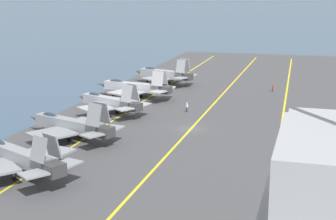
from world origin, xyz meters
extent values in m
plane|color=#334C66|center=(0.00, 0.00, 0.00)|extent=(2000.00, 2000.00, 0.00)
cube|color=#424244|center=(0.00, 0.00, 0.20)|extent=(201.10, 51.02, 0.40)
cube|color=yellow|center=(0.00, -14.03, 0.40)|extent=(180.92, 5.87, 0.01)
cube|color=yellow|center=(0.00, 0.00, 0.40)|extent=(180.99, 0.36, 0.01)
cube|color=yellow|center=(0.00, 14.03, 0.40)|extent=(180.99, 0.68, 0.01)
cube|color=gray|center=(-26.37, 15.13, 2.99)|extent=(6.91, 12.14, 1.74)
cube|color=#38383A|center=(-29.54, 8.35, 2.99)|extent=(2.67, 2.70, 1.48)
cube|color=gray|center=(-23.12, 13.14, 2.42)|extent=(6.78, 6.46, 0.28)
cube|color=gray|center=(-29.79, 9.97, 5.26)|extent=(1.80, 2.53, 2.78)
cube|color=gray|center=(-28.14, 9.20, 5.26)|extent=(1.80, 2.53, 2.78)
cube|color=gray|center=(-31.38, 9.78, 2.99)|extent=(3.66, 3.56, 0.20)
cube|color=gray|center=(-27.27, 7.85, 2.99)|extent=(3.32, 3.03, 0.20)
cylinder|color=#B2B2B7|center=(-28.01, 14.49, 1.26)|extent=(0.16, 0.16, 1.72)
cylinder|color=black|center=(-28.01, 14.49, 0.70)|extent=(0.45, 0.64, 0.60)
cylinder|color=#B2B2B7|center=(-25.81, 13.46, 1.26)|extent=(0.16, 0.16, 1.72)
cylinder|color=black|center=(-25.81, 13.46, 0.70)|extent=(0.45, 0.64, 0.60)
cube|color=gray|center=(-10.37, 16.34, 2.65)|extent=(5.58, 12.37, 1.68)
cone|color=#5B5E60|center=(-8.06, 23.21, 2.65)|extent=(2.27, 2.75, 1.60)
cube|color=#38383A|center=(-12.74, 9.30, 2.65)|extent=(2.48, 2.54, 1.43)
ellipsoid|color=#232D38|center=(-9.16, 19.93, 3.45)|extent=(1.85, 3.17, 0.92)
cube|color=gray|center=(-13.98, 17.11, 2.11)|extent=(7.67, 7.59, 0.28)
cube|color=gray|center=(-7.04, 14.77, 2.11)|extent=(6.06, 5.84, 0.28)
cube|color=gray|center=(-13.15, 10.86, 5.10)|extent=(1.67, 2.55, 3.16)
cube|color=gray|center=(-11.48, 10.30, 5.10)|extent=(1.67, 2.55, 3.16)
cube|color=gray|center=(-14.71, 10.49, 2.65)|extent=(3.59, 3.41, 0.20)
cube|color=gray|center=(-10.46, 9.06, 2.65)|extent=(3.12, 2.76, 0.20)
cylinder|color=#B2B2B7|center=(-8.89, 20.73, 1.11)|extent=(0.16, 0.16, 1.41)
cylinder|color=black|center=(-8.89, 20.73, 0.70)|extent=(0.40, 0.64, 0.60)
cylinder|color=#B2B2B7|center=(-11.89, 15.51, 1.11)|extent=(0.16, 0.16, 1.41)
cylinder|color=black|center=(-11.89, 15.51, 0.70)|extent=(0.40, 0.64, 0.60)
cylinder|color=#B2B2B7|center=(-9.66, 14.76, 1.11)|extent=(0.16, 0.16, 1.41)
cylinder|color=black|center=(-9.66, 14.76, 0.70)|extent=(0.40, 0.64, 0.60)
cube|color=#9EA3A8|center=(5.75, 16.68, 2.66)|extent=(5.93, 11.07, 1.64)
cone|color=#5B5E60|center=(8.32, 22.74, 2.66)|extent=(2.27, 2.58, 1.56)
cube|color=#38383A|center=(3.12, 10.49, 2.66)|extent=(2.45, 2.43, 1.39)
ellipsoid|color=#232D38|center=(7.10, 19.85, 3.44)|extent=(1.91, 2.89, 0.90)
cube|color=#9EA3A8|center=(2.57, 17.62, 2.13)|extent=(6.90, 6.89, 0.28)
cube|color=#9EA3A8|center=(8.64, 15.05, 2.13)|extent=(5.66, 5.61, 0.28)
cube|color=#9EA3A8|center=(2.81, 11.95, 4.99)|extent=(1.69, 2.33, 2.98)
cube|color=#9EA3A8|center=(4.39, 11.28, 4.99)|extent=(1.69, 2.33, 2.98)
cube|color=#9EA3A8|center=(1.26, 11.77, 2.66)|extent=(3.52, 3.32, 0.20)
cube|color=#9EA3A8|center=(5.35, 10.04, 2.66)|extent=(3.21, 2.72, 0.20)
cylinder|color=#B2B2B7|center=(7.40, 20.56, 1.12)|extent=(0.16, 0.16, 1.44)
cylinder|color=black|center=(7.40, 20.56, 0.70)|extent=(0.44, 0.64, 0.60)
cylinder|color=#B2B2B7|center=(4.25, 16.08, 1.12)|extent=(0.16, 0.16, 1.44)
cylinder|color=black|center=(4.25, 16.08, 0.70)|extent=(0.44, 0.64, 0.60)
cylinder|color=#B2B2B7|center=(6.36, 15.18, 1.12)|extent=(0.16, 0.16, 1.44)
cylinder|color=black|center=(6.36, 15.18, 0.70)|extent=(0.44, 0.64, 0.60)
cube|color=#A8AAAF|center=(19.67, 16.97, 2.79)|extent=(3.82, 12.77, 1.68)
cone|color=#5B5E60|center=(20.93, 24.22, 2.79)|extent=(1.98, 2.63, 1.59)
cube|color=#38383A|center=(18.39, 9.55, 2.79)|extent=(2.25, 2.35, 1.42)
ellipsoid|color=#232D38|center=(20.33, 20.76, 3.59)|extent=(1.44, 3.19, 0.92)
cube|color=#A8AAAF|center=(16.19, 17.14, 2.25)|extent=(7.02, 7.14, 0.28)
cube|color=#A8AAAF|center=(23.02, 15.95, 2.25)|extent=(5.64, 5.84, 0.28)
cube|color=#A8AAAF|center=(17.75, 11.05, 5.10)|extent=(1.30, 2.52, 2.90)
cube|color=#A8AAAF|center=(19.49, 10.74, 5.10)|extent=(1.30, 2.52, 2.90)
cube|color=#A8AAAF|center=(16.27, 10.43, 2.79)|extent=(3.45, 3.21, 0.20)
cube|color=#A8AAAF|center=(20.68, 9.67, 2.79)|extent=(2.81, 2.40, 0.20)
cylinder|color=#B2B2B7|center=(20.48, 21.61, 1.18)|extent=(0.16, 0.16, 1.55)
cylinder|color=black|center=(20.48, 21.61, 0.70)|extent=(0.32, 0.63, 0.60)
cylinder|color=#B2B2B7|center=(18.30, 15.90, 1.18)|extent=(0.16, 0.16, 1.55)
cylinder|color=black|center=(18.30, 15.90, 0.70)|extent=(0.32, 0.63, 0.60)
cylinder|color=#B2B2B7|center=(20.61, 15.50, 1.18)|extent=(0.16, 0.16, 1.55)
cylinder|color=black|center=(20.61, 15.50, 0.70)|extent=(0.32, 0.63, 0.60)
cube|color=#93999E|center=(36.52, 15.68, 2.82)|extent=(5.23, 11.64, 1.82)
cone|color=#5B5E60|center=(38.55, 22.13, 2.82)|extent=(2.31, 2.62, 1.73)
cube|color=#38383A|center=(34.45, 9.08, 2.82)|extent=(2.56, 2.43, 1.55)
ellipsoid|color=#232D38|center=(37.58, 19.05, 3.69)|extent=(1.80, 3.00, 1.00)
cube|color=#93999E|center=(33.29, 16.28, 2.23)|extent=(6.64, 6.75, 0.28)
cube|color=#93999E|center=(39.52, 14.32, 2.23)|extent=(5.01, 5.31, 0.28)
cube|color=#93999E|center=(33.91, 10.57, 5.24)|extent=(1.54, 2.38, 2.98)
cube|color=#93999E|center=(35.73, 9.99, 5.24)|extent=(1.54, 2.38, 2.98)
cube|color=#93999E|center=(32.38, 10.22, 2.82)|extent=(3.50, 3.24, 0.20)
cube|color=#93999E|center=(36.79, 8.84, 2.82)|extent=(3.06, 2.55, 0.20)
cylinder|color=#B2B2B7|center=(37.82, 19.80, 1.16)|extent=(0.16, 0.16, 1.51)
cylinder|color=black|center=(37.82, 19.80, 0.70)|extent=(0.39, 0.64, 0.60)
cylinder|color=#B2B2B7|center=(34.95, 14.94, 1.16)|extent=(0.16, 0.16, 1.51)
cylinder|color=black|center=(34.95, 14.94, 0.70)|extent=(0.39, 0.64, 0.60)
cylinder|color=#B2B2B7|center=(37.38, 14.17, 1.16)|extent=(0.16, 0.16, 1.51)
cylinder|color=black|center=(37.38, 14.17, 0.70)|extent=(0.39, 0.64, 0.60)
cylinder|color=#232328|center=(11.02, 3.41, 0.85)|extent=(0.24, 0.24, 0.89)
cube|color=white|center=(11.02, 3.41, 1.59)|extent=(0.46, 0.45, 0.60)
sphere|color=beige|center=(11.02, 3.41, 2.02)|extent=(0.22, 0.22, 0.22)
sphere|color=white|center=(11.02, 3.41, 2.08)|extent=(0.24, 0.24, 0.24)
cylinder|color=#4C473D|center=(-1.07, -21.24, 0.85)|extent=(0.24, 0.24, 0.90)
cube|color=green|center=(-1.07, -21.24, 1.57)|extent=(0.46, 0.40, 0.53)
sphere|color=beige|center=(-1.07, -21.24, 1.97)|extent=(0.22, 0.22, 0.22)
sphere|color=green|center=(-1.07, -21.24, 2.03)|extent=(0.24, 0.24, 0.24)
cylinder|color=#383328|center=(34.52, -10.00, 0.86)|extent=(0.24, 0.24, 0.93)
cube|color=red|center=(34.52, -10.00, 1.63)|extent=(0.41, 0.31, 0.61)
sphere|color=beige|center=(34.52, -10.00, 2.06)|extent=(0.22, 0.22, 0.22)
sphere|color=red|center=(34.52, -10.00, 2.12)|extent=(0.24, 0.24, 0.24)
camera|label=1|loc=(-77.38, -18.39, 22.38)|focal=55.00mm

